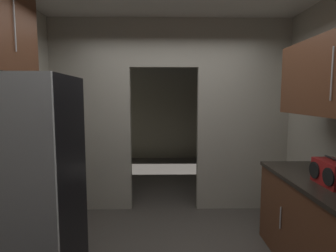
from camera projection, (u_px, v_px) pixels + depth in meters
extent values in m
cube|color=#ADA899|center=(92.00, 116.00, 4.01)|extent=(1.13, 0.12, 2.78)
cube|color=#ADA899|center=(242.00, 116.00, 4.05)|extent=(1.32, 0.12, 2.78)
cube|color=#ADA899|center=(164.00, 43.00, 3.92)|extent=(0.98, 0.12, 0.68)
cube|color=gray|center=(167.00, 107.00, 7.48)|extent=(3.44, 0.10, 2.78)
cube|color=gray|center=(88.00, 111.00, 5.73)|extent=(0.10, 3.47, 2.78)
cube|color=gray|center=(247.00, 111.00, 5.78)|extent=(0.10, 3.47, 2.78)
cube|color=black|center=(27.00, 184.00, 2.38)|extent=(0.81, 0.74, 1.85)
cube|color=#B7BABC|center=(1.00, 200.00, 1.99)|extent=(0.81, 0.03, 1.85)
cylinder|color=#B7BABC|center=(280.00, 218.00, 2.72)|extent=(0.01, 0.01, 0.22)
cylinder|color=#B7BABC|center=(332.00, 74.00, 2.12)|extent=(0.01, 0.01, 0.42)
cylinder|color=#B7BABC|center=(14.00, 20.00, 2.31)|extent=(0.01, 0.01, 0.53)
cube|color=maroon|center=(333.00, 173.00, 2.36)|extent=(0.20, 0.35, 0.21)
cylinder|color=#262626|center=(334.00, 159.00, 2.34)|extent=(0.02, 0.25, 0.02)
cylinder|color=black|center=(328.00, 177.00, 2.25)|extent=(0.01, 0.15, 0.15)
cylinder|color=black|center=(314.00, 170.00, 2.46)|extent=(0.01, 0.15, 0.15)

